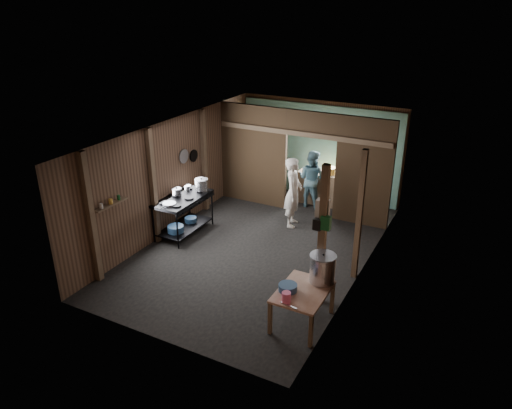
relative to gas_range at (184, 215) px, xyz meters
The scene contains 43 objects.
floor 1.94m from the gas_range, ahead, with size 4.50×7.00×0.00m, color black.
ceiling 2.86m from the gas_range, ahead, with size 4.50×7.00×0.00m, color black.
wall_back 4.23m from the gas_range, 62.99° to the left, with size 4.50×0.00×2.60m, color brown.
wall_front 3.90m from the gas_range, 60.42° to the right, with size 4.50×0.00×2.60m, color brown.
wall_left 0.95m from the gas_range, 153.09° to the left, with size 0.00×7.00×2.60m, color brown.
wall_right 4.22m from the gas_range, ahead, with size 0.00×7.00×2.60m, color brown.
partition_left 2.60m from the gas_range, 76.91° to the left, with size 1.85×0.10×2.60m, color #3D2A16.
partition_right 4.29m from the gas_range, 34.65° to the left, with size 1.35×0.10×2.60m, color #3D2A16.
partition_header 3.70m from the gas_range, 48.27° to the left, with size 1.30×0.10×0.60m, color #3D2A16.
turquoise_panel 4.16m from the gas_range, 62.61° to the left, with size 4.40×0.06×2.50m, color #6AB4B4.
back_counter 3.82m from the gas_range, 55.21° to the left, with size 1.20×0.50×0.85m, color brown.
wall_clock 4.42m from the gas_range, 59.30° to the left, with size 0.20×0.20×0.03m, color silver.
post_left_a 2.58m from the gas_range, 97.09° to the right, with size 0.10×0.12×2.60m, color brown.
post_left_b 1.09m from the gas_range, 116.11° to the right, with size 0.10×0.12×2.60m, color brown.
post_left_c 1.66m from the gas_range, 102.20° to the left, with size 0.10×0.12×2.60m, color brown.
post_right 4.15m from the gas_range, ahead, with size 0.10×0.12×2.60m, color brown.
post_free 3.98m from the gas_range, 16.60° to the right, with size 0.12×0.12×2.60m, color brown.
cross_beam 3.40m from the gas_range, 51.19° to the left, with size 4.40×0.12×0.12m, color brown.
pan_lid_big 1.38m from the gas_range, 119.31° to the left, with size 0.34×0.34×0.03m, color gray.
pan_lid_small 1.52m from the gas_range, 108.47° to the left, with size 0.30×0.30×0.03m, color black.
wall_shelf 2.15m from the gas_range, 98.04° to the right, with size 0.14×0.80×0.03m, color brown.
jar_white 2.40m from the gas_range, 97.12° to the right, with size 0.07×0.07×0.10m, color silver.
jar_yellow 2.18m from the gas_range, 98.04° to the right, with size 0.08×0.08×0.10m, color gold.
jar_green 1.99m from the gas_range, 99.07° to the right, with size 0.06×0.06×0.10m, color #104D20.
bag_white 4.05m from the gas_range, 15.67° to the right, with size 0.22×0.15×0.32m, color silver.
bag_green 4.14m from the gas_range, 17.14° to the right, with size 0.16×0.12×0.24m, color #104D20.
bag_black 4.00m from the gas_range, 18.04° to the right, with size 0.14×0.10×0.20m, color black.
gas_range is the anchor object (origin of this frame).
prep_table 4.15m from the gas_range, 26.55° to the right, with size 0.78×1.08×0.64m, color tan, non-canonical shape.
stove_pot_large 0.80m from the gas_range, 72.06° to the left, with size 0.31×0.31×0.32m, color #B5B5BB, non-canonical shape.
stove_pot_med 0.55m from the gas_range, behind, with size 0.22×0.22×0.20m, color #B5B5BB, non-canonical shape.
stove_saucepan 0.69m from the gas_range, 110.95° to the left, with size 0.17×0.17×0.10m, color #B5B5BB.
frying_pan 0.68m from the gas_range, 90.00° to the right, with size 0.30×0.52×0.07m, color gray, non-canonical shape.
blue_tub_front 0.39m from the gas_range, 90.00° to the right, with size 0.37×0.37×0.15m, color navy.
blue_tub_back 0.33m from the gas_range, 90.00° to the left, with size 0.28×0.28×0.11m, color navy.
stock_pot 4.17m from the gas_range, 20.41° to the right, with size 0.45×0.45×0.52m, color #B5B5BB, non-canonical shape.
wash_basin 4.01m from the gas_range, 29.44° to the right, with size 0.31×0.31×0.12m, color navy.
pink_bucket 4.26m from the gas_range, 32.28° to the right, with size 0.15×0.15×0.18m, color #FB5E96.
knife 4.36m from the gas_range, 32.53° to the right, with size 0.30×0.04×0.01m, color #B5B5BB.
yellow_tub 3.97m from the gas_range, 52.83° to the left, with size 0.32×0.32×0.18m, color gold.
red_cup 3.72m from the gas_range, 58.33° to the left, with size 0.12×0.12×0.14m, color #95000B.
cook 2.60m from the gas_range, 37.10° to the left, with size 0.61×0.40×1.69m, color silver.
worker_back 3.48m from the gas_range, 54.44° to the left, with size 0.73×0.57×1.51m, color slate.
Camera 1 is at (4.22, -8.29, 5.07)m, focal length 33.67 mm.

